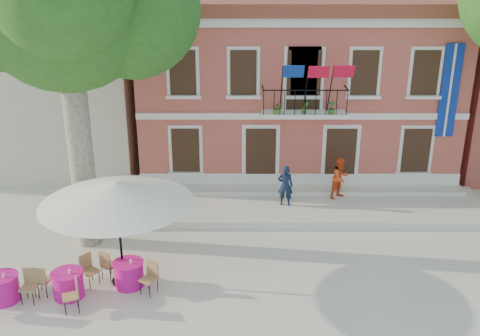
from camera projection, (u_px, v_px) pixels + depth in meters
name	position (u px, v px, depth m)	size (l,w,h in m)	color
ground	(253.00, 270.00, 16.38)	(90.00, 90.00, 0.00)	beige
main_building	(293.00, 84.00, 24.42)	(13.50, 9.59, 7.50)	#C4474B
neighbor_west	(51.00, 91.00, 25.60)	(9.40, 9.40, 6.40)	beige
terrace	(303.00, 207.00, 20.45)	(14.00, 3.40, 0.30)	silver
plane_tree_west	(64.00, 3.00, 15.42)	(5.37, 5.37, 10.54)	#A59E84
patio_umbrella	(116.00, 193.00, 14.79)	(4.27, 4.27, 3.18)	black
pedestrian_navy	(285.00, 185.00, 19.98)	(0.57, 0.38, 1.57)	#0F1D33
pedestrian_orange	(340.00, 178.00, 20.63)	(0.79, 0.61, 1.62)	#F04C1C
cafe_table_0	(68.00, 283.00, 14.94)	(1.74, 1.85, 0.95)	#D61486
cafe_table_1	(129.00, 273.00, 15.45)	(1.85, 1.36, 0.95)	#D61486
cafe_table_2	(3.00, 287.00, 14.75)	(1.69, 1.87, 0.95)	#D61486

